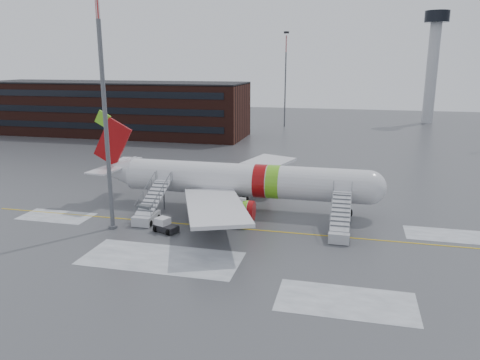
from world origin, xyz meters
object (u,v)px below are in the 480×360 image
(airliner, at_px, (236,180))
(uld_container, at_px, (147,213))
(pushback_tug, at_px, (165,226))
(light_mast_near, at_px, (104,97))
(airstair_fwd, at_px, (340,226))
(airstair_aft, at_px, (149,211))

(airliner, relative_size, uld_container, 14.17)
(uld_container, bearing_deg, pushback_tug, -41.31)
(airliner, height_order, light_mast_near, light_mast_near)
(airliner, xyz_separation_m, uld_container, (-8.41, -6.41, -2.57))
(airstair_fwd, relative_size, pushback_tug, 2.78)
(uld_container, height_order, light_mast_near, light_mast_near)
(pushback_tug, height_order, light_mast_near, light_mast_near)
(airliner, height_order, uld_container, airliner)
(airstair_fwd, distance_m, airstair_aft, 20.33)
(airstair_aft, distance_m, uld_container, 0.36)
(pushback_tug, xyz_separation_m, light_mast_near, (-5.64, -0.38, 12.88))
(uld_container, bearing_deg, light_mast_near, -127.04)
(airstair_fwd, bearing_deg, pushback_tug, -171.14)
(airliner, xyz_separation_m, airstair_aft, (-8.14, -6.54, -2.35))
(pushback_tug, relative_size, uld_container, 1.12)
(airstair_fwd, bearing_deg, light_mast_near, -172.36)
(airliner, relative_size, pushback_tug, 12.67)
(pushback_tug, bearing_deg, uld_container, 138.69)
(pushback_tug, bearing_deg, airstair_aft, 137.43)
(airstair_aft, distance_m, pushback_tug, 4.03)
(airstair_aft, xyz_separation_m, light_mast_near, (-2.69, -3.09, 12.44))
(airstair_aft, bearing_deg, uld_container, 155.86)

